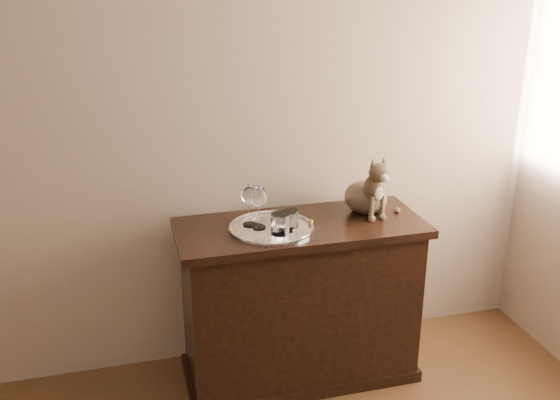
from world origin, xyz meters
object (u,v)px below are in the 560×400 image
Objects in this scene: sideboard at (300,302)px; tumbler_c at (291,218)px; wine_glass_b at (259,203)px; tumbler_b at (280,224)px; wine_glass_a at (249,205)px; wine_glass_d at (259,207)px; tumbler_a at (288,221)px; cat at (366,183)px; tray at (271,229)px.

sideboard is 14.49× the size of tumbler_c.
tumbler_b is (0.06, -0.17, -0.04)m from wine_glass_b.
wine_glass_d is at bearing -51.40° from wine_glass_a.
wine_glass_a reaches higher than wine_glass_d.
cat reaches higher than tumbler_a.
sideboard is 0.57m from wine_glass_d.
tumbler_c reaches higher than sideboard.
sideboard is 0.49m from tumbler_a.
cat is at bearing 7.34° from wine_glass_d.
sideboard is at bearing 38.59° from tumbler_b.
wine_glass_b is (0.05, 0.03, -0.01)m from wine_glass_a.
tray is at bearing 106.99° from tumbler_b.
tumbler_b is (0.08, -0.09, -0.05)m from wine_glass_d.
wine_glass_b is 0.57× the size of cat.
tray is 0.09m from tumbler_b.
sideboard is 5.87× the size of wine_glass_a.
tumbler_b is at bearing -73.01° from tray.
wine_glass_b is 0.08m from wine_glass_d.
cat is at bearing 2.62° from wine_glass_a.
wine_glass_b reaches higher than tumbler_c.
cat is at bearing 10.39° from tray.
tumbler_c is (0.15, -0.02, -0.06)m from wine_glass_d.
cat is at bearing 18.98° from tumbler_b.
tray reaches higher than sideboard.
wine_glass_d is 0.15m from tumbler_a.
wine_glass_d is 2.08× the size of tumbler_b.
wine_glass_b is 1.86× the size of tumbler_b.
tray is 0.14m from wine_glass_b.
tumbler_c is at bearing -20.71° from wine_glass_a.
tumbler_c is at bearing -173.38° from cat.
wine_glass_d reaches higher than tumbler_a.
tray is 1.97× the size of wine_glass_d.
tumbler_a is 0.29× the size of cat.
wine_glass_b reaches higher than sideboard.
cat reaches higher than wine_glass_d.
tumbler_b reaches higher than tumbler_c.
tumbler_b is at bearing -51.01° from wine_glass_d.
tumbler_c is (-0.06, -0.03, 0.47)m from sideboard.
tumbler_b is 0.52m from cat.
sideboard is at bearing 29.00° from tumbler_c.
wine_glass_d is at bearing -177.46° from sideboard.
tray is 4.83× the size of tumbler_c.
wine_glass_a is at bearing 171.59° from sideboard.
tumbler_b is at bearing -141.41° from sideboard.
tumbler_c reaches higher than tray.
wine_glass_d is at bearing 170.70° from tumbler_c.
tray is 1.96× the size of wine_glass_a.
cat is (0.42, 0.10, 0.11)m from tumbler_c.
cat is (0.51, 0.09, 0.15)m from tray.
sideboard is 0.59m from wine_glass_a.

